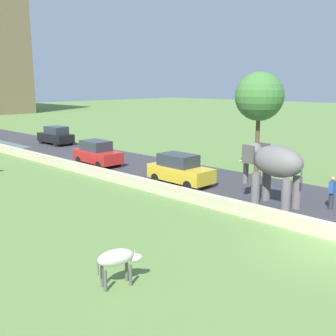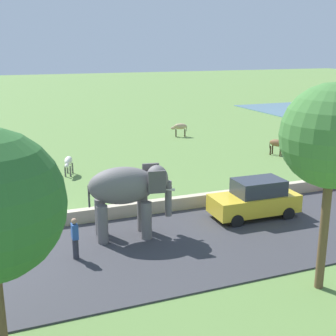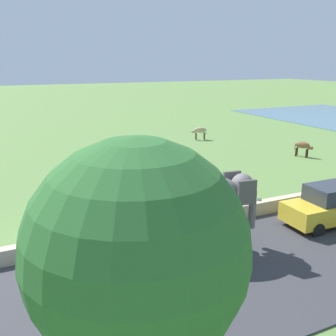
{
  "view_description": "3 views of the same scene",
  "coord_description": "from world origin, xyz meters",
  "px_view_note": "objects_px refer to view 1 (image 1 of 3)",
  "views": [
    {
      "loc": [
        -13.47,
        -5.09,
        5.85
      ],
      "look_at": [
        1.33,
        9.1,
        1.47
      ],
      "focal_mm": 42.5,
      "sensor_mm": 36.0,
      "label": 1
    },
    {
      "loc": [
        20.13,
        -0.65,
        7.61
      ],
      "look_at": [
        -2.3,
        8.14,
        1.1
      ],
      "focal_mm": 48.56,
      "sensor_mm": 36.0,
      "label": 2
    },
    {
      "loc": [
        14.61,
        -2.81,
        6.94
      ],
      "look_at": [
        -2.37,
        5.1,
        1.71
      ],
      "focal_mm": 40.95,
      "sensor_mm": 36.0,
      "label": 3
    }
  ],
  "objects_px": {
    "car_black": "(56,136)",
    "elephant": "(273,165)",
    "cow_white": "(118,259)",
    "person_beside_elephant": "(332,192)",
    "car_red": "(97,153)",
    "car_yellow": "(180,170)"
  },
  "relations": [
    {
      "from": "cow_white",
      "to": "car_red",
      "type": "bearing_deg",
      "value": 55.54
    },
    {
      "from": "car_red",
      "to": "car_black",
      "type": "distance_m",
      "value": 11.4
    },
    {
      "from": "person_beside_elephant",
      "to": "car_yellow",
      "type": "bearing_deg",
      "value": 98.79
    },
    {
      "from": "person_beside_elephant",
      "to": "car_black",
      "type": "bearing_deg",
      "value": 86.13
    },
    {
      "from": "person_beside_elephant",
      "to": "cow_white",
      "type": "height_order",
      "value": "person_beside_elephant"
    },
    {
      "from": "elephant",
      "to": "cow_white",
      "type": "height_order",
      "value": "elephant"
    },
    {
      "from": "car_black",
      "to": "elephant",
      "type": "bearing_deg",
      "value": -97.11
    },
    {
      "from": "person_beside_elephant",
      "to": "car_black",
      "type": "height_order",
      "value": "car_black"
    },
    {
      "from": "car_red",
      "to": "car_yellow",
      "type": "distance_m",
      "value": 8.07
    },
    {
      "from": "elephant",
      "to": "car_yellow",
      "type": "relative_size",
      "value": 0.88
    },
    {
      "from": "car_yellow",
      "to": "cow_white",
      "type": "relative_size",
      "value": 2.85
    },
    {
      "from": "car_black",
      "to": "cow_white",
      "type": "xyz_separation_m",
      "value": [
        -13.3,
        -25.76,
        -0.06
      ]
    },
    {
      "from": "person_beside_elephant",
      "to": "car_red",
      "type": "xyz_separation_m",
      "value": [
        -1.3,
        16.45,
        0.03
      ]
    },
    {
      "from": "car_black",
      "to": "person_beside_elephant",
      "type": "bearing_deg",
      "value": -93.87
    },
    {
      "from": "car_red",
      "to": "car_black",
      "type": "bearing_deg",
      "value": 73.97
    },
    {
      "from": "car_red",
      "to": "car_yellow",
      "type": "bearing_deg",
      "value": -90.01
    },
    {
      "from": "car_red",
      "to": "person_beside_elephant",
      "type": "bearing_deg",
      "value": -85.5
    },
    {
      "from": "elephant",
      "to": "car_red",
      "type": "bearing_deg",
      "value": 90.11
    },
    {
      "from": "person_beside_elephant",
      "to": "car_red",
      "type": "relative_size",
      "value": 0.4
    },
    {
      "from": "elephant",
      "to": "cow_white",
      "type": "relative_size",
      "value": 2.5
    },
    {
      "from": "elephant",
      "to": "car_red",
      "type": "height_order",
      "value": "elephant"
    },
    {
      "from": "car_black",
      "to": "car_yellow",
      "type": "xyz_separation_m",
      "value": [
        -3.15,
        -19.02,
        0.0
      ]
    }
  ]
}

